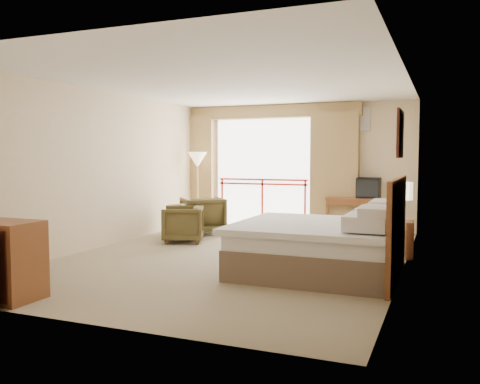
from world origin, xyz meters
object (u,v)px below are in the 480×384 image
at_px(armchair_near, 183,242).
at_px(floor_lamp, 197,162).
at_px(table_lamp, 402,192).
at_px(nightstand, 401,239).
at_px(side_table, 180,215).
at_px(wastebasket, 325,229).
at_px(bed, 322,245).
at_px(armchair_far, 203,234).
at_px(tv, 369,188).
at_px(desk, 354,205).

bearing_deg(armchair_near, floor_lamp, 176.16).
xyz_separation_m(table_lamp, armchair_near, (-3.82, -0.13, -1.02)).
xyz_separation_m(nightstand, armchair_near, (-3.82, -0.08, -0.28)).
bearing_deg(nightstand, side_table, 171.26).
height_order(wastebasket, armchair_near, armchair_near).
bearing_deg(wastebasket, armchair_near, -143.83).
distance_m(bed, armchair_near, 3.31).
bearing_deg(armchair_near, armchair_far, 162.57).
distance_m(table_lamp, tv, 2.48).
bearing_deg(side_table, floor_lamp, 103.67).
height_order(bed, floor_lamp, floor_lamp).
height_order(table_lamp, armchair_far, table_lamp).
relative_size(armchair_near, floor_lamp, 0.44).
relative_size(bed, table_lamp, 3.63).
bearing_deg(bed, armchair_near, 153.14).
bearing_deg(wastebasket, desk, 64.24).
relative_size(side_table, floor_lamp, 0.37).
bearing_deg(nightstand, table_lamp, 87.49).
distance_m(armchair_near, floor_lamp, 2.53).
height_order(tv, armchair_near, tv).
relative_size(desk, armchair_far, 1.33).
distance_m(table_lamp, armchair_far, 4.15).
relative_size(bed, armchair_far, 2.57).
height_order(bed, desk, bed).
xyz_separation_m(bed, tv, (0.06, 3.95, 0.55)).
distance_m(nightstand, wastebasket, 2.22).
xyz_separation_m(bed, table_lamp, (0.89, 1.61, 0.64)).
bearing_deg(bed, wastebasket, 101.71).
height_order(table_lamp, armchair_near, table_lamp).
relative_size(table_lamp, side_table, 0.96).
bearing_deg(desk, table_lamp, -68.52).
xyz_separation_m(desk, armchair_near, (-2.69, -2.52, -0.56)).
height_order(desk, wastebasket, desk).
relative_size(desk, wastebasket, 3.75).
bearing_deg(floor_lamp, armchair_far, -57.93).
relative_size(bed, desk, 1.94).
bearing_deg(floor_lamp, nightstand, -22.74).
bearing_deg(tv, side_table, -148.45).
height_order(wastebasket, armchair_far, armchair_far).
bearing_deg(side_table, table_lamp, -5.55).
bearing_deg(side_table, nightstand, -6.23).
distance_m(tv, wastebasket, 1.33).
relative_size(nightstand, tv, 1.20).
bearing_deg(nightstand, wastebasket, 131.67).
relative_size(wastebasket, floor_lamp, 0.18).
height_order(tv, wastebasket, tv).
height_order(desk, armchair_near, desk).
bearing_deg(armchair_near, bed, 40.05).
bearing_deg(floor_lamp, side_table, -76.33).
xyz_separation_m(armchair_near, floor_lamp, (-0.69, 1.97, 1.43)).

